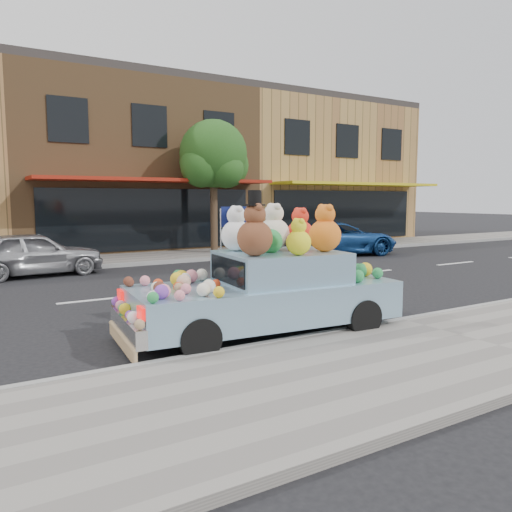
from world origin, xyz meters
TOP-DOWN VIEW (x-y plane):
  - ground at (0.00, 0.00)m, footprint 120.00×120.00m
  - near_sidewalk at (0.00, -6.50)m, footprint 60.00×3.00m
  - far_sidewalk at (0.00, 6.50)m, footprint 60.00×3.00m
  - near_kerb at (0.00, -5.00)m, footprint 60.00×0.12m
  - far_kerb at (0.00, 5.00)m, footprint 60.00×0.12m
  - storefront_mid at (0.00, 11.97)m, footprint 10.00×9.80m
  - storefront_right at (10.00, 11.97)m, footprint 10.00×9.80m
  - street_tree at (2.03, 6.55)m, footprint 3.00×2.70m
  - car_silver at (-4.79, 4.40)m, footprint 3.93×1.87m
  - car_blue at (6.25, 4.11)m, footprint 5.03×3.05m
  - art_car at (-2.31, -4.25)m, footprint 4.61×2.10m

SIDE VIEW (x-z plane):
  - ground at x=0.00m, z-range 0.00..0.00m
  - near_sidewalk at x=0.00m, z-range 0.00..0.12m
  - far_sidewalk at x=0.00m, z-range 0.00..0.12m
  - near_kerb at x=0.00m, z-range 0.00..0.13m
  - far_kerb at x=0.00m, z-range 0.00..0.13m
  - car_silver at x=-4.79m, z-range 0.00..1.30m
  - car_blue at x=6.25m, z-range 0.00..1.30m
  - art_car at x=-2.31m, z-range -0.35..1.99m
  - storefront_mid at x=0.00m, z-range -0.01..7.29m
  - storefront_right at x=10.00m, z-range -0.01..7.29m
  - street_tree at x=2.03m, z-range 1.08..6.30m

